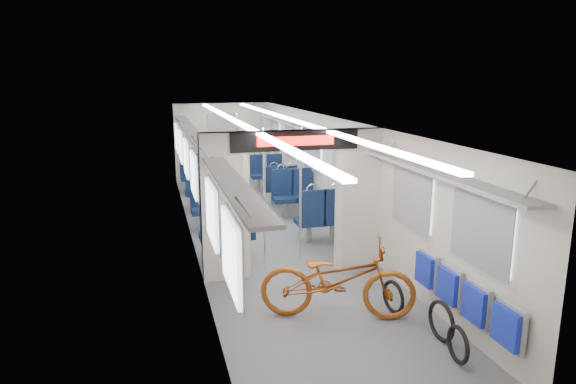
% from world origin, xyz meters
% --- Properties ---
extents(carriage, '(12.00, 12.02, 2.31)m').
position_xyz_m(carriage, '(0.00, -0.27, 1.50)').
color(carriage, '#515456').
rests_on(carriage, ground).
extents(bicycle, '(2.14, 1.34, 1.06)m').
position_xyz_m(bicycle, '(0.13, -3.69, 0.53)').
color(bicycle, '#994C16').
rests_on(bicycle, ground).
extents(flip_bench, '(0.12, 2.08, 0.48)m').
position_xyz_m(flip_bench, '(1.35, -4.62, 0.58)').
color(flip_bench, gray).
rests_on(flip_bench, carriage).
extents(bike_hoop_a, '(0.07, 0.44, 0.44)m').
position_xyz_m(bike_hoop_a, '(1.03, -5.07, 0.19)').
color(bike_hoop_a, black).
rests_on(bike_hoop_a, ground).
extents(bike_hoop_b, '(0.08, 0.51, 0.51)m').
position_xyz_m(bike_hoop_b, '(1.12, -4.59, 0.23)').
color(bike_hoop_b, black).
rests_on(bike_hoop_b, ground).
extents(bike_hoop_c, '(0.13, 0.46, 0.46)m').
position_xyz_m(bike_hoop_c, '(0.90, -3.77, 0.20)').
color(bike_hoop_c, black).
rests_on(bike_hoop_c, ground).
extents(seat_bay_near_left, '(0.94, 2.22, 1.14)m').
position_xyz_m(seat_bay_near_left, '(-0.94, -0.17, 0.56)').
color(seat_bay_near_left, '#0D1A3A').
rests_on(seat_bay_near_left, ground).
extents(seat_bay_near_right, '(0.96, 2.33, 1.18)m').
position_xyz_m(seat_bay_near_right, '(0.94, 0.33, 0.58)').
color(seat_bay_near_right, '#0D1A3A').
rests_on(seat_bay_near_right, ground).
extents(seat_bay_far_left, '(0.95, 2.24, 1.15)m').
position_xyz_m(seat_bay_far_left, '(-0.93, 3.35, 0.57)').
color(seat_bay_far_left, '#0D1A3A').
rests_on(seat_bay_far_left, ground).
extents(seat_bay_far_right, '(0.90, 2.03, 1.09)m').
position_xyz_m(seat_bay_far_right, '(0.93, 3.21, 0.54)').
color(seat_bay_far_right, '#0D1A3A').
rests_on(seat_bay_far_right, ground).
extents(stanchion_near_left, '(0.04, 0.04, 2.30)m').
position_xyz_m(stanchion_near_left, '(-0.36, -1.52, 1.15)').
color(stanchion_near_left, silver).
rests_on(stanchion_near_left, ground).
extents(stanchion_near_right, '(0.04, 0.04, 2.30)m').
position_xyz_m(stanchion_near_right, '(0.25, -1.53, 1.15)').
color(stanchion_near_right, silver).
rests_on(stanchion_near_right, ground).
extents(stanchion_far_left, '(0.04, 0.04, 2.30)m').
position_xyz_m(stanchion_far_left, '(-0.24, 1.81, 1.15)').
color(stanchion_far_left, silver).
rests_on(stanchion_far_left, ground).
extents(stanchion_far_right, '(0.04, 0.04, 2.30)m').
position_xyz_m(stanchion_far_right, '(0.41, 2.09, 1.15)').
color(stanchion_far_right, silver).
rests_on(stanchion_far_right, ground).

